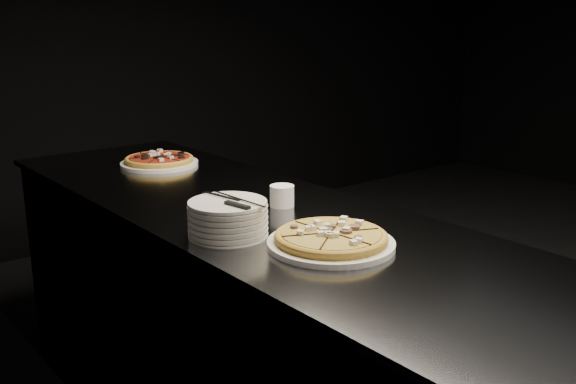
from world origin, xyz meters
TOP-DOWN VIEW (x-y plane):
  - floor at (0.00, 0.00)m, footprint 5.00×5.00m
  - wall_left at (-2.50, 0.00)m, footprint 0.02×5.00m
  - wall_back at (0.00, 2.50)m, footprint 5.00×0.02m
  - counter at (-2.13, 0.00)m, footprint 0.74×2.44m
  - pizza_mushroom at (-2.18, -0.46)m, footprint 0.41×0.41m
  - pizza_tomato at (-2.06, 0.73)m, footprint 0.36×0.36m
  - plate_stack at (-2.34, -0.21)m, footprint 0.22×0.22m
  - cutlery at (-2.33, -0.23)m, footprint 0.08×0.24m
  - ramekin at (-2.04, -0.08)m, footprint 0.08×0.08m

SIDE VIEW (x-z plane):
  - floor at x=0.00m, z-range 0.00..0.00m
  - counter at x=-2.13m, z-range 0.00..0.92m
  - pizza_tomato at x=-2.06m, z-range 0.92..0.96m
  - pizza_mushroom at x=-2.18m, z-range 0.92..0.96m
  - ramekin at x=-2.04m, z-range 0.92..0.99m
  - plate_stack at x=-2.34m, z-range 0.92..1.02m
  - cutlery at x=-2.33m, z-range 1.02..1.03m
  - wall_left at x=-2.50m, z-range 0.00..2.80m
  - wall_back at x=0.00m, z-range 0.00..2.80m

